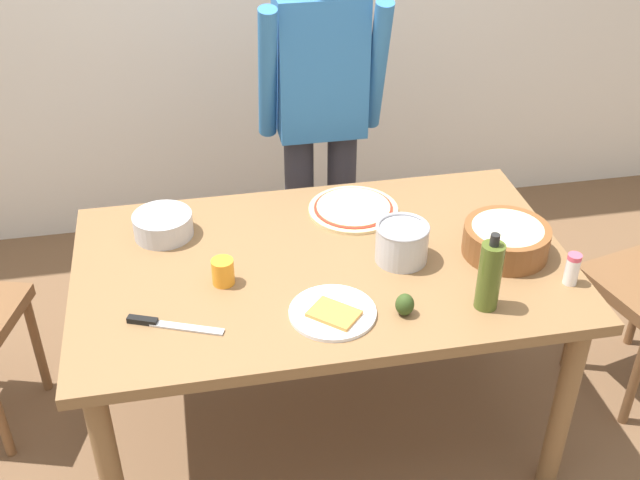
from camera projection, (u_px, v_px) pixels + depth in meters
The scene contains 13 objects.
ground at pixel (323, 425), 2.96m from camera, with size 8.00×8.00×0.00m, color brown.
dining_table at pixel (323, 284), 2.59m from camera, with size 1.60×0.96×0.76m.
person_cook at pixel (321, 111), 3.08m from camera, with size 0.49×0.25×1.62m.
pizza_raw_on_board at pixel (353, 209), 2.79m from camera, with size 0.32×0.32×0.02m.
plate_with_slice at pixel (333, 313), 2.31m from camera, with size 0.26×0.26×0.02m.
popcorn_bowl at pixel (506, 237), 2.54m from camera, with size 0.28×0.28×0.11m.
mixing_bowl_steel at pixel (163, 225), 2.64m from camera, with size 0.20×0.20×0.08m.
olive_oil_bottle at pixel (490, 275), 2.28m from camera, with size 0.07×0.07×0.26m.
steel_pot at pixel (402, 242), 2.51m from camera, with size 0.17×0.17×0.13m.
cup_orange at pixel (223, 272), 2.42m from camera, with size 0.07×0.07×0.09m, color orange.
salt_shaker at pixel (572, 269), 2.41m from camera, with size 0.04×0.04×0.11m.
chef_knife at pixel (163, 324), 2.27m from camera, with size 0.28×0.13×0.02m.
avocado at pixel (405, 304), 2.30m from camera, with size 0.06×0.06×0.07m, color #2D4219.
Camera 1 is at (-0.40, -2.03, 2.23)m, focal length 43.96 mm.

